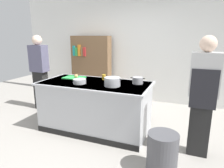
{
  "coord_description": "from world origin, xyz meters",
  "views": [
    {
      "loc": [
        1.55,
        -3.08,
        1.72
      ],
      "look_at": [
        0.25,
        0.2,
        0.85
      ],
      "focal_mm": 31.96,
      "sensor_mm": 36.0,
      "label": 1
    }
  ],
  "objects_px": {
    "trash_bin": "(162,153)",
    "onion": "(76,76)",
    "juice_cup": "(104,77)",
    "sauce_pan": "(138,80)",
    "person_chef": "(203,95)",
    "stock_pot": "(112,82)",
    "bookshelf": "(91,67)",
    "mixing_bowl": "(80,81)",
    "person_guest": "(40,71)"
  },
  "relations": [
    {
      "from": "trash_bin",
      "to": "onion",
      "type": "bearing_deg",
      "value": 153.43
    },
    {
      "from": "juice_cup",
      "to": "trash_bin",
      "type": "relative_size",
      "value": 0.19
    },
    {
      "from": "sauce_pan",
      "to": "person_chef",
      "type": "distance_m",
      "value": 1.08
    },
    {
      "from": "stock_pot",
      "to": "sauce_pan",
      "type": "relative_size",
      "value": 1.32
    },
    {
      "from": "onion",
      "to": "trash_bin",
      "type": "bearing_deg",
      "value": -26.57
    },
    {
      "from": "onion",
      "to": "juice_cup",
      "type": "relative_size",
      "value": 0.73
    },
    {
      "from": "sauce_pan",
      "to": "juice_cup",
      "type": "relative_size",
      "value": 2.5
    },
    {
      "from": "bookshelf",
      "to": "sauce_pan",
      "type": "bearing_deg",
      "value": -42.75
    },
    {
      "from": "mixing_bowl",
      "to": "bookshelf",
      "type": "height_order",
      "value": "bookshelf"
    },
    {
      "from": "mixing_bowl",
      "to": "person_guest",
      "type": "bearing_deg",
      "value": 154.93
    },
    {
      "from": "onion",
      "to": "sauce_pan",
      "type": "bearing_deg",
      "value": 3.14
    },
    {
      "from": "onion",
      "to": "stock_pot",
      "type": "bearing_deg",
      "value": -16.71
    },
    {
      "from": "mixing_bowl",
      "to": "trash_bin",
      "type": "bearing_deg",
      "value": -21.29
    },
    {
      "from": "stock_pot",
      "to": "trash_bin",
      "type": "distance_m",
      "value": 1.33
    },
    {
      "from": "juice_cup",
      "to": "person_guest",
      "type": "xyz_separation_m",
      "value": [
        -1.74,
        0.25,
        -0.04
      ]
    },
    {
      "from": "onion",
      "to": "mixing_bowl",
      "type": "distance_m",
      "value": 0.38
    },
    {
      "from": "juice_cup",
      "to": "person_chef",
      "type": "bearing_deg",
      "value": -14.12
    },
    {
      "from": "onion",
      "to": "person_chef",
      "type": "relative_size",
      "value": 0.04
    },
    {
      "from": "juice_cup",
      "to": "bookshelf",
      "type": "xyz_separation_m",
      "value": [
        -1.06,
        1.53,
        -0.1
      ]
    },
    {
      "from": "sauce_pan",
      "to": "mixing_bowl",
      "type": "relative_size",
      "value": 1.1
    },
    {
      "from": "sauce_pan",
      "to": "mixing_bowl",
      "type": "bearing_deg",
      "value": -159.19
    },
    {
      "from": "mixing_bowl",
      "to": "stock_pot",
      "type": "bearing_deg",
      "value": 3.76
    },
    {
      "from": "sauce_pan",
      "to": "mixing_bowl",
      "type": "xyz_separation_m",
      "value": [
        -0.94,
        -0.36,
        -0.02
      ]
    },
    {
      "from": "stock_pot",
      "to": "juice_cup",
      "type": "distance_m",
      "value": 0.51
    },
    {
      "from": "person_chef",
      "to": "bookshelf",
      "type": "height_order",
      "value": "person_chef"
    },
    {
      "from": "bookshelf",
      "to": "stock_pot",
      "type": "bearing_deg",
      "value": -54.15
    },
    {
      "from": "trash_bin",
      "to": "person_chef",
      "type": "distance_m",
      "value": 0.99
    },
    {
      "from": "bookshelf",
      "to": "trash_bin",
      "type": "bearing_deg",
      "value": -47.75
    },
    {
      "from": "onion",
      "to": "person_guest",
      "type": "relative_size",
      "value": 0.04
    },
    {
      "from": "stock_pot",
      "to": "bookshelf",
      "type": "bearing_deg",
      "value": 125.85
    },
    {
      "from": "sauce_pan",
      "to": "trash_bin",
      "type": "bearing_deg",
      "value": -58.32
    },
    {
      "from": "stock_pot",
      "to": "person_chef",
      "type": "distance_m",
      "value": 1.37
    },
    {
      "from": "sauce_pan",
      "to": "trash_bin",
      "type": "height_order",
      "value": "sauce_pan"
    },
    {
      "from": "person_guest",
      "to": "onion",
      "type": "bearing_deg",
      "value": 86.6
    },
    {
      "from": "onion",
      "to": "juice_cup",
      "type": "distance_m",
      "value": 0.54
    },
    {
      "from": "stock_pot",
      "to": "onion",
      "type": "bearing_deg",
      "value": 163.29
    },
    {
      "from": "juice_cup",
      "to": "person_chef",
      "type": "distance_m",
      "value": 1.74
    },
    {
      "from": "mixing_bowl",
      "to": "trash_bin",
      "type": "relative_size",
      "value": 0.43
    },
    {
      "from": "stock_pot",
      "to": "person_guest",
      "type": "relative_size",
      "value": 0.19
    },
    {
      "from": "sauce_pan",
      "to": "person_chef",
      "type": "bearing_deg",
      "value": -18.89
    },
    {
      "from": "bookshelf",
      "to": "person_chef",
      "type": "bearing_deg",
      "value": -35.34
    },
    {
      "from": "trash_bin",
      "to": "mixing_bowl",
      "type": "bearing_deg",
      "value": 158.71
    },
    {
      "from": "stock_pot",
      "to": "juice_cup",
      "type": "height_order",
      "value": "stock_pot"
    },
    {
      "from": "onion",
      "to": "person_chef",
      "type": "bearing_deg",
      "value": -7.31
    },
    {
      "from": "onion",
      "to": "mixing_bowl",
      "type": "height_order",
      "value": "onion"
    },
    {
      "from": "stock_pot",
      "to": "trash_bin",
      "type": "xyz_separation_m",
      "value": [
        0.93,
        -0.64,
        -0.71
      ]
    },
    {
      "from": "sauce_pan",
      "to": "trash_bin",
      "type": "relative_size",
      "value": 0.47
    },
    {
      "from": "onion",
      "to": "sauce_pan",
      "type": "distance_m",
      "value": 1.19
    },
    {
      "from": "stock_pot",
      "to": "person_guest",
      "type": "distance_m",
      "value": 2.17
    },
    {
      "from": "person_guest",
      "to": "sauce_pan",
      "type": "bearing_deg",
      "value": 96.73
    }
  ]
}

